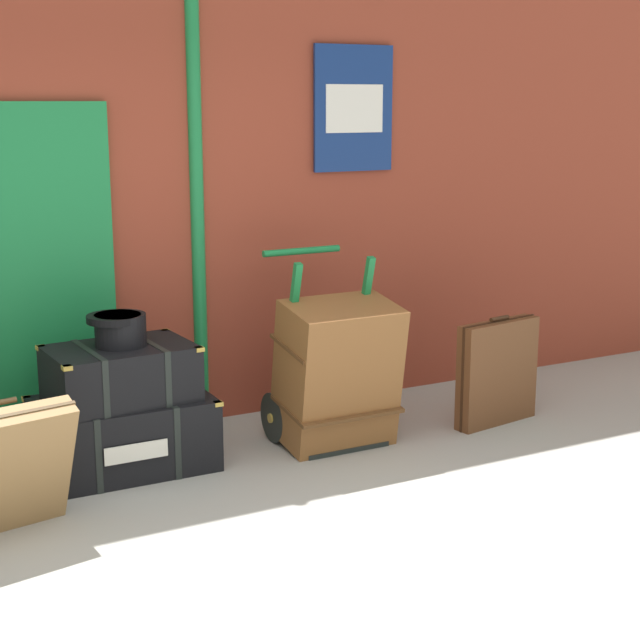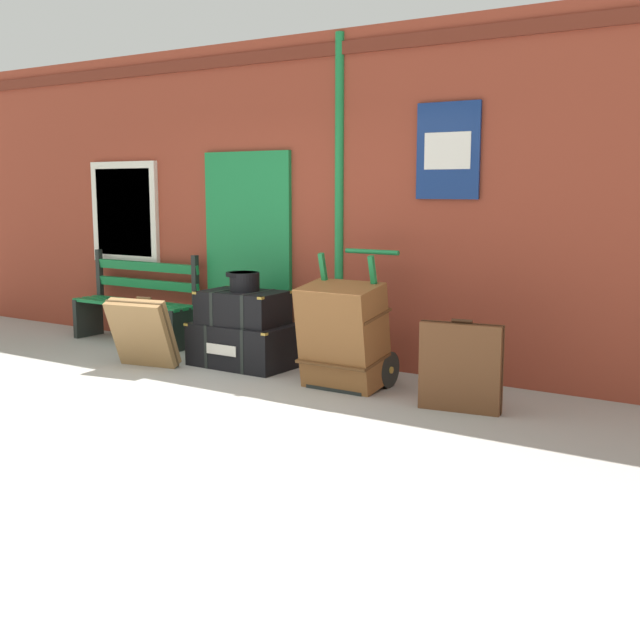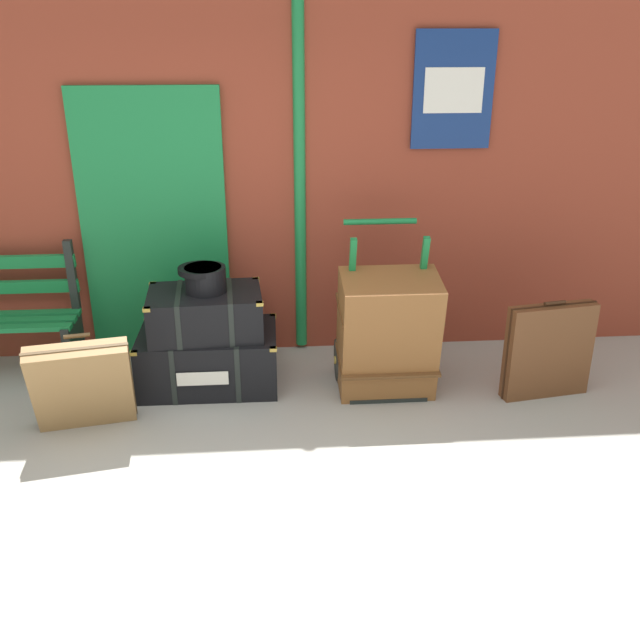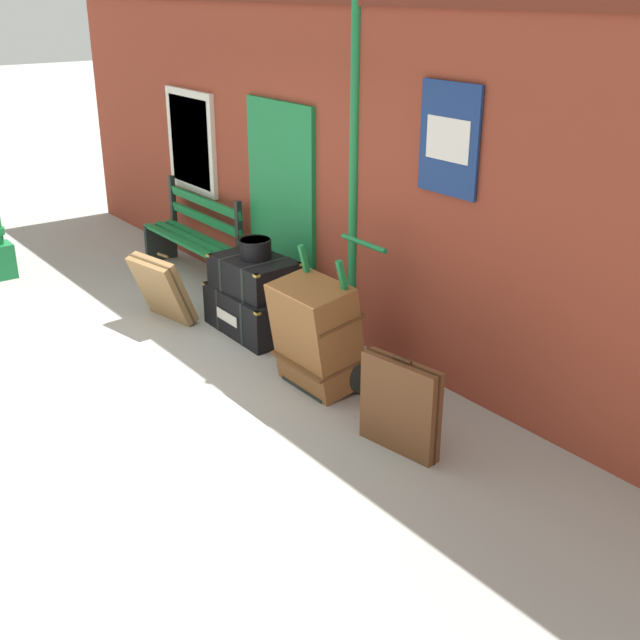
{
  "view_description": "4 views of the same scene",
  "coord_description": "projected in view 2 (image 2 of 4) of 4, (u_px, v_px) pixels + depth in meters",
  "views": [
    {
      "loc": [
        -1.68,
        -3.43,
        2.11
      ],
      "look_at": [
        1.07,
        1.77,
        0.77
      ],
      "focal_mm": 54.63,
      "sensor_mm": 36.0,
      "label": 1
    },
    {
      "loc": [
        4.73,
        -4.23,
        1.73
      ],
      "look_at": [
        0.87,
        1.6,
        0.58
      ],
      "focal_mm": 45.42,
      "sensor_mm": 36.0,
      "label": 2
    },
    {
      "loc": [
        0.27,
        -2.88,
        2.49
      ],
      "look_at": [
        0.63,
        1.73,
        0.54
      ],
      "focal_mm": 39.35,
      "sensor_mm": 36.0,
      "label": 3
    },
    {
      "loc": [
        5.94,
        -1.98,
        3.12
      ],
      "look_at": [
        1.08,
        1.66,
        0.58
      ],
      "focal_mm": 45.12,
      "sensor_mm": 36.0,
      "label": 4
    }
  ],
  "objects": [
    {
      "name": "ground_plane",
      "position": [
        116.0,
        411.0,
        6.34
      ],
      "size": [
        60.0,
        60.0,
        0.0
      ],
      "primitive_type": "plane",
      "color": "#A3A099"
    },
    {
      "name": "porters_trolley",
      "position": [
        354.0,
        355.0,
        7.16
      ],
      "size": [
        0.71,
        0.67,
        1.18
      ],
      "color": "black",
      "rests_on": "ground"
    },
    {
      "name": "suitcase_slate",
      "position": [
        461.0,
        367.0,
        6.29
      ],
      "size": [
        0.65,
        0.23,
        0.73
      ],
      "color": "brown",
      "rests_on": "ground"
    },
    {
      "name": "steamer_trunk_middle",
      "position": [
        243.0,
        307.0,
        7.86
      ],
      "size": [
        0.84,
        0.6,
        0.33
      ],
      "color": "black",
      "rests_on": "steamer_trunk_base"
    },
    {
      "name": "suitcase_tan",
      "position": [
        142.0,
        333.0,
        7.81
      ],
      "size": [
        0.68,
        0.49,
        0.69
      ],
      "color": "olive",
      "rests_on": "ground"
    },
    {
      "name": "platform_bench",
      "position": [
        137.0,
        303.0,
        9.12
      ],
      "size": [
        1.6,
        0.43,
        1.01
      ],
      "color": "#197A3D",
      "rests_on": "ground"
    },
    {
      "name": "large_brown_trunk",
      "position": [
        343.0,
        336.0,
        6.98
      ],
      "size": [
        0.7,
        0.57,
        0.94
      ],
      "color": "brown",
      "rests_on": "ground"
    },
    {
      "name": "brick_facade",
      "position": [
        301.0,
        201.0,
        8.23
      ],
      "size": [
        10.4,
        0.35,
        3.2
      ],
      "color": "brown",
      "rests_on": "ground"
    },
    {
      "name": "round_hatbox",
      "position": [
        244.0,
        280.0,
        7.82
      ],
      "size": [
        0.34,
        0.31,
        0.18
      ],
      "color": "black",
      "rests_on": "steamer_trunk_middle"
    },
    {
      "name": "steamer_trunk_base",
      "position": [
        245.0,
        345.0,
        7.93
      ],
      "size": [
        1.02,
        0.67,
        0.43
      ],
      "color": "black",
      "rests_on": "ground"
    }
  ]
}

